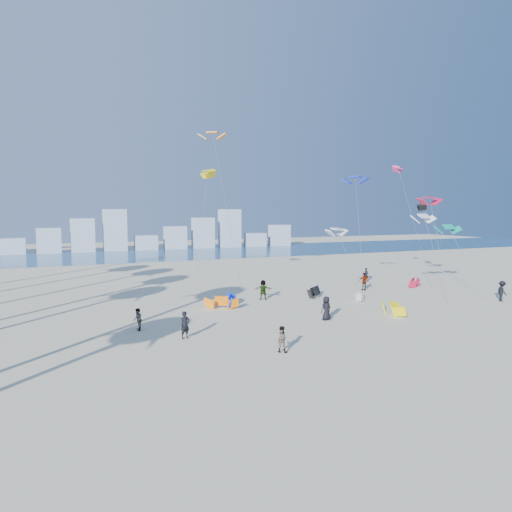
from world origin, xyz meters
name	(u,v)px	position (x,y,z in m)	size (l,w,h in m)	color
ground	(333,376)	(0.00, 0.00, 0.00)	(220.00, 220.00, 0.00)	beige
ocean	(116,255)	(0.00, 72.00, 0.01)	(220.00, 220.00, 0.00)	navy
kitesurfer_near	(185,325)	(-4.70, 9.91, 0.88)	(0.64, 0.42, 1.77)	black
kitesurfer_mid	(281,339)	(-0.47, 4.70, 0.77)	(0.75, 0.58, 1.54)	gray
kitesurfers_far	(347,292)	(11.94, 16.05, 0.89)	(32.88, 15.83, 1.86)	black
grounded_kites	(315,297)	(9.25, 17.19, 0.46)	(25.65, 13.24, 1.02)	orange
flying_kites	(348,188)	(16.03, 22.05, 10.42)	(28.07, 19.56, 16.48)	silver
distant_skyline	(102,236)	(-1.19, 82.00, 3.09)	(85.00, 3.00, 8.40)	#9EADBF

